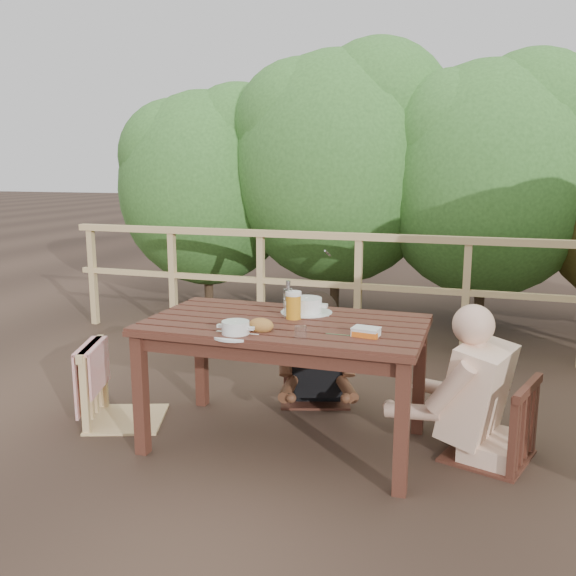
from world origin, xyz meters
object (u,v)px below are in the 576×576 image
(soup_far, at_px, (306,306))
(tumbler, at_px, (301,333))
(chair_right, at_px, (492,381))
(diner_right, at_px, (501,336))
(bottle, at_px, (288,301))
(chair_far, at_px, (315,334))
(bread_roll, at_px, (261,326))
(chair_left, at_px, (124,349))
(butter_tub, at_px, (366,333))
(woman, at_px, (316,314))
(soup_near, at_px, (236,329))
(table, at_px, (285,384))
(beer_glass, at_px, (293,306))

(soup_far, height_order, tumbler, soup_far)
(chair_right, xyz_separation_m, tumbler, (-0.93, -0.47, 0.31))
(diner_right, xyz_separation_m, tumbler, (-0.96, -0.47, 0.06))
(soup_far, distance_m, bottle, 0.19)
(chair_right, relative_size, bottle, 3.82)
(soup_far, xyz_separation_m, tumbler, (0.13, -0.54, -0.01))
(chair_far, distance_m, bread_roll, 0.99)
(diner_right, xyz_separation_m, bottle, (-1.15, -0.10, 0.13))
(chair_left, distance_m, bread_roll, 1.05)
(tumbler, distance_m, butter_tub, 0.33)
(diner_right, relative_size, soup_far, 4.53)
(bottle, xyz_separation_m, butter_tub, (0.49, -0.23, -0.09))
(bottle, height_order, tumbler, bottle)
(soup_far, bearing_deg, woman, 98.79)
(soup_near, relative_size, soup_far, 0.79)
(table, xyz_separation_m, beer_glass, (0.03, 0.06, 0.44))
(soup_far, bearing_deg, table, -102.82)
(soup_near, distance_m, beer_glass, 0.44)
(tumbler, bearing_deg, table, 121.12)
(table, height_order, woman, woman)
(beer_glass, bearing_deg, chair_right, 5.57)
(chair_right, distance_m, beer_glass, 1.14)
(chair_far, bearing_deg, chair_right, -42.91)
(chair_far, xyz_separation_m, bottle, (0.02, -0.65, 0.37))
(chair_right, distance_m, bottle, 1.18)
(table, bearing_deg, diner_right, 8.44)
(table, distance_m, chair_left, 1.05)
(chair_far, bearing_deg, chair_left, -161.80)
(chair_far, xyz_separation_m, soup_far, (0.08, -0.48, 0.30))
(butter_tub, bearing_deg, bottle, 162.38)
(table, bearing_deg, chair_far, 91.87)
(chair_right, bearing_deg, diner_right, 107.85)
(bottle, bearing_deg, butter_tub, -25.45)
(bread_roll, bearing_deg, bottle, 80.06)
(diner_right, height_order, butter_tub, diner_right)
(chair_far, relative_size, soup_far, 3.01)
(woman, distance_m, butter_tub, 1.04)
(chair_left, bearing_deg, diner_right, -104.67)
(bottle, bearing_deg, woman, 91.59)
(table, height_order, chair_far, chair_far)
(tumbler, bearing_deg, chair_right, 26.83)
(table, relative_size, butter_tub, 11.22)
(table, distance_m, soup_near, 0.54)
(soup_near, bearing_deg, bread_roll, 44.89)
(woman, height_order, bottle, woman)
(soup_far, xyz_separation_m, bread_roll, (-0.11, -0.47, -0.01))
(chair_far, relative_size, chair_right, 1.05)
(bottle, height_order, butter_tub, bottle)
(diner_right, xyz_separation_m, beer_glass, (-1.11, -0.11, 0.10))
(table, relative_size, bottle, 6.69)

